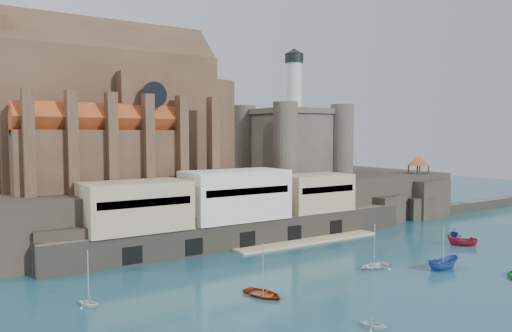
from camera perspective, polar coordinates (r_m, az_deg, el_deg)
The scene contains 15 objects.
ground at distance 76.83m, azimuth 13.57°, elevation -11.00°, with size 300.00×300.00×0.00m, color #1A4857.
promontory at distance 105.99m, azimuth -2.29°, elevation -4.13°, with size 100.00×36.00×10.00m.
quay at distance 86.91m, azimuth -2.35°, elevation -5.10°, with size 70.00×12.00×13.05m.
church at distance 97.21m, azimuth -15.30°, elevation 5.20°, with size 47.00×25.93×30.51m.
castle_keep at distance 115.64m, azimuth 4.17°, elevation 3.17°, with size 21.20×21.20×29.30m.
rock_outcrop at distance 124.06m, azimuth 18.07°, elevation -3.59°, with size 14.50×10.50×8.70m.
pavilion at distance 123.38m, azimuth 18.10°, elevation 0.44°, with size 6.40×6.40×5.40m.
breakwater at distance 143.07m, azimuth 24.62°, elevation -4.41°, with size 40.00×3.00×2.40m, color #615A4D.
boat_0 at distance 61.50m, azimuth 0.81°, elevation -14.65°, with size 3.96×1.15×5.55m, color #AC2C06.
boat_1 at distance 53.66m, azimuth 13.19°, elevation -17.55°, with size 2.48×1.51×2.87m, color silver.
boat_2 at distance 77.41m, azimuth 20.57°, elevation -11.02°, with size 2.10×2.16×5.59m, color #264996.
boat_4 at distance 61.18m, azimuth -18.57°, elevation -14.95°, with size 2.57×1.57×2.98m, color silver.
boat_5 at distance 94.38m, azimuth 22.51°, elevation -8.42°, with size 1.86×1.91×4.96m, color maroon.
boat_6 at distance 75.47m, azimuth 13.35°, elevation -11.27°, with size 3.79×1.10×5.31m, color silver.
boat_7 at distance 102.68m, azimuth 21.70°, elevation -7.43°, with size 2.89×1.77×3.35m, color navy.
Camera 1 is at (-54.65, -50.40, 19.37)m, focal length 35.00 mm.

